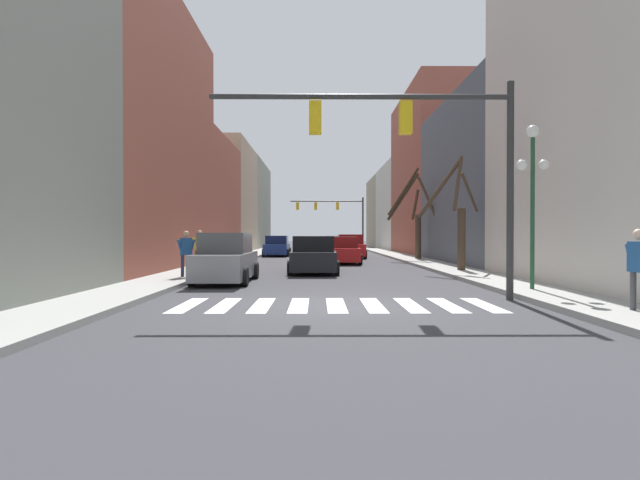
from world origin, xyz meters
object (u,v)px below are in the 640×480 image
(traffic_signal_near, at_px, (417,139))
(pedestrian_on_right_sidewalk, at_px, (200,246))
(car_parked_right_far, at_px, (350,247))
(pedestrian_waiting_at_curb, at_px, (186,250))
(street_lamp_right_corner, at_px, (533,174))
(car_driving_toward_lane, at_px, (343,251))
(car_at_intersection, at_px, (277,247))
(car_parked_left_near, at_px, (226,259))
(car_parked_left_far, at_px, (314,256))
(street_tree_right_mid, at_px, (415,217))
(car_parked_left_mid, at_px, (336,246))
(street_tree_left_far, at_px, (457,220))
(pedestrian_near_right_corner, at_px, (639,262))
(traffic_signal_far, at_px, (335,211))

(traffic_signal_near, xyz_separation_m, pedestrian_on_right_sidewalk, (-7.99, 9.83, -3.01))
(car_parked_right_far, relative_size, pedestrian_waiting_at_curb, 2.78)
(street_lamp_right_corner, height_order, car_driving_toward_lane, street_lamp_right_corner)
(car_at_intersection, bearing_deg, car_parked_right_far, -118.37)
(traffic_signal_near, xyz_separation_m, car_parked_left_near, (-5.88, 4.91, -3.38))
(traffic_signal_near, distance_m, car_driving_toward_lane, 16.90)
(street_lamp_right_corner, relative_size, car_parked_left_far, 1.05)
(traffic_signal_near, relative_size, street_lamp_right_corner, 1.68)
(car_parked_right_far, bearing_deg, street_tree_right_mid, -136.40)
(car_parked_left_mid, bearing_deg, traffic_signal_near, -178.28)
(traffic_signal_near, bearing_deg, car_driving_toward_lane, 93.76)
(street_lamp_right_corner, xyz_separation_m, street_tree_right_mid, (0.19, 18.31, -0.60))
(street_lamp_right_corner, xyz_separation_m, car_parked_left_mid, (-4.53, 29.55, -2.71))
(car_parked_right_far, xyz_separation_m, street_tree_left_far, (3.76, -14.75, 1.57))
(traffic_signal_near, height_order, pedestrian_near_right_corner, traffic_signal_near)
(car_parked_left_mid, relative_size, pedestrian_on_right_sidewalk, 2.37)
(street_lamp_right_corner, distance_m, car_driving_toward_lane, 16.11)
(car_driving_toward_lane, bearing_deg, car_parked_left_far, 166.88)
(car_driving_toward_lane, bearing_deg, street_tree_right_mid, -57.17)
(car_at_intersection, bearing_deg, street_tree_left_far, -152.13)
(car_parked_left_near, bearing_deg, street_lamp_right_corner, -110.63)
(car_parked_right_far, xyz_separation_m, pedestrian_near_right_corner, (4.14, -26.64, 0.34))
(traffic_signal_near, bearing_deg, car_at_intersection, 102.23)
(car_driving_toward_lane, bearing_deg, pedestrian_near_right_corner, -165.34)
(street_lamp_right_corner, height_order, car_parked_left_near, street_lamp_right_corner)
(traffic_signal_near, bearing_deg, street_tree_right_mid, 79.09)
(street_lamp_right_corner, bearing_deg, street_tree_right_mid, 89.41)
(pedestrian_waiting_at_curb, distance_m, street_tree_right_mid, 18.13)
(street_lamp_right_corner, relative_size, street_tree_left_far, 0.94)
(pedestrian_near_right_corner, relative_size, street_tree_left_far, 0.33)
(car_parked_left_near, bearing_deg, pedestrian_near_right_corner, -128.17)
(car_at_intersection, distance_m, street_tree_right_mid, 12.19)
(car_driving_toward_lane, height_order, street_tree_left_far, street_tree_left_far)
(pedestrian_waiting_at_curb, bearing_deg, car_parked_left_mid, -142.37)
(car_parked_left_far, distance_m, car_parked_left_near, 5.37)
(street_lamp_right_corner, bearing_deg, car_parked_right_far, 99.51)
(traffic_signal_near, relative_size, street_tree_left_far, 1.57)
(traffic_signal_near, distance_m, car_parked_left_mid, 31.09)
(pedestrian_near_right_corner, bearing_deg, car_parked_left_far, -158.20)
(car_driving_toward_lane, distance_m, street_tree_right_mid, 6.18)
(car_parked_right_far, bearing_deg, car_parked_left_mid, 6.17)
(car_parked_right_far, xyz_separation_m, car_parked_left_mid, (-0.77, 7.09, -0.05))
(street_tree_right_mid, bearing_deg, car_parked_left_mid, 112.77)
(street_lamp_right_corner, bearing_deg, traffic_signal_near, -159.61)
(traffic_signal_far, bearing_deg, car_parked_right_far, -88.39)
(car_at_intersection, bearing_deg, car_parked_left_far, -170.15)
(traffic_signal_near, distance_m, traffic_signal_far, 42.05)
(car_parked_left_far, xyz_separation_m, pedestrian_on_right_sidewalk, (-5.22, 0.55, 0.42))
(car_parked_right_far, relative_size, pedestrian_on_right_sidewalk, 2.68)
(car_at_intersection, relative_size, pedestrian_waiting_at_curb, 2.63)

